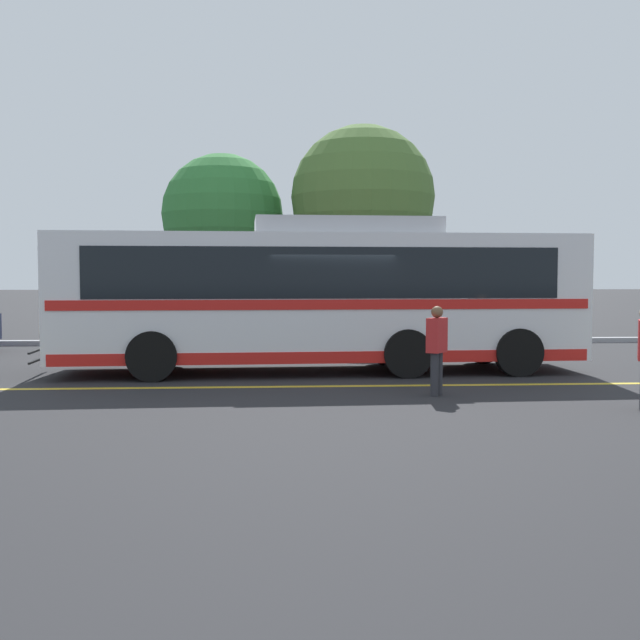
# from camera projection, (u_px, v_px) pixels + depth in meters

# --- Properties ---
(ground_plane) EXTENTS (220.00, 220.00, 0.00)m
(ground_plane) POSITION_uv_depth(u_px,v_px,m) (329.00, 372.00, 16.13)
(ground_plane) COLOR #262628
(lane_strip_0) EXTENTS (31.13, 0.20, 0.01)m
(lane_strip_0) POSITION_uv_depth(u_px,v_px,m) (327.00, 386.00, 14.07)
(lane_strip_0) COLOR gold
(lane_strip_0) RESTS_ON ground_plane
(curb_strip) EXTENTS (39.13, 0.36, 0.15)m
(curb_strip) POSITION_uv_depth(u_px,v_px,m) (306.00, 341.00, 23.04)
(curb_strip) COLOR #99999E
(curb_strip) RESTS_ON ground_plane
(transit_bus) EXTENTS (11.53, 2.99, 3.31)m
(transit_bus) POSITION_uv_depth(u_px,v_px,m) (321.00, 294.00, 16.16)
(transit_bus) COLOR white
(transit_bus) RESTS_ON ground_plane
(parked_car_1) EXTENTS (4.74, 2.07, 1.39)m
(parked_car_1) POSITION_uv_depth(u_px,v_px,m) (159.00, 326.00, 20.53)
(parked_car_1) COLOR maroon
(parked_car_1) RESTS_ON ground_plane
(pedestrian_0) EXTENTS (0.43, 0.47, 1.56)m
(pedestrian_0) POSITION_uv_depth(u_px,v_px,m) (437.00, 345.00, 12.91)
(pedestrian_0) COLOR #2D2D33
(pedestrian_0) RESTS_ON ground_plane
(tree_0) EXTENTS (4.31, 4.31, 6.45)m
(tree_0) POSITION_uv_depth(u_px,v_px,m) (222.00, 215.00, 26.72)
(tree_0) COLOR #513823
(tree_0) RESTS_ON ground_plane
(tree_1) EXTENTS (4.95, 4.95, 7.29)m
(tree_1) POSITION_uv_depth(u_px,v_px,m) (363.00, 198.00, 25.84)
(tree_1) COLOR #513823
(tree_1) RESTS_ON ground_plane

